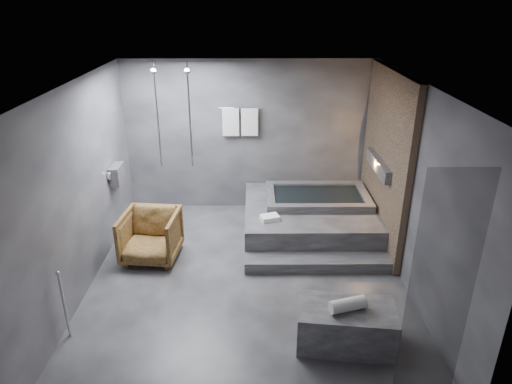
{
  "coord_description": "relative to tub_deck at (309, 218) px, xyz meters",
  "views": [
    {
      "loc": [
        0.08,
        -5.6,
        3.83
      ],
      "look_at": [
        0.12,
        0.3,
        1.25
      ],
      "focal_mm": 32.0,
      "sensor_mm": 36.0,
      "label": 1
    }
  ],
  "objects": [
    {
      "name": "room",
      "position": [
        -0.65,
        -1.21,
        1.48
      ],
      "size": [
        5.0,
        5.04,
        2.82
      ],
      "color": "#2A2A2D",
      "rests_on": "ground"
    },
    {
      "name": "tub_deck",
      "position": [
        0.0,
        0.0,
        0.0
      ],
      "size": [
        2.2,
        2.0,
        0.5
      ],
      "primitive_type": "cube",
      "color": "#2F2F31",
      "rests_on": "ground"
    },
    {
      "name": "tub_step",
      "position": [
        0.0,
        -1.18,
        -0.16
      ],
      "size": [
        2.2,
        0.36,
        0.18
      ],
      "primitive_type": "cube",
      "color": "#2F2F31",
      "rests_on": "ground"
    },
    {
      "name": "concrete_bench",
      "position": [
        0.11,
        -2.79,
        0.0
      ],
      "size": [
        1.19,
        0.75,
        0.51
      ],
      "primitive_type": "cube",
      "rotation": [
        0.0,
        0.0,
        -0.12
      ],
      "color": "#363739",
      "rests_on": "ground"
    },
    {
      "name": "driftwood_chair",
      "position": [
        -2.55,
        -0.87,
        0.14
      ],
      "size": [
        0.91,
        0.93,
        0.78
      ],
      "primitive_type": "imported",
      "rotation": [
        0.0,
        0.0,
        -0.1
      ],
      "color": "#412910",
      "rests_on": "ground"
    },
    {
      "name": "rolled_towel",
      "position": [
        0.1,
        -2.83,
        0.33
      ],
      "size": [
        0.45,
        0.27,
        0.15
      ],
      "primitive_type": "cylinder",
      "rotation": [
        0.0,
        1.57,
        0.29
      ],
      "color": "white",
      "rests_on": "concrete_bench"
    },
    {
      "name": "deck_towel",
      "position": [
        -0.7,
        -0.55,
        0.29
      ],
      "size": [
        0.33,
        0.28,
        0.08
      ],
      "primitive_type": "cube",
      "rotation": [
        0.0,
        0.0,
        0.31
      ],
      "color": "white",
      "rests_on": "tub_deck"
    }
  ]
}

